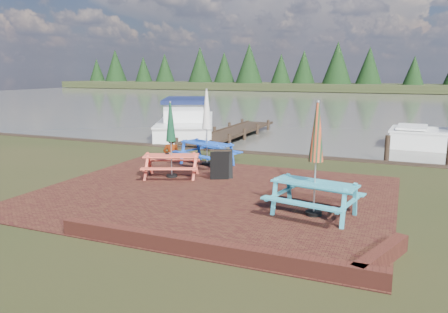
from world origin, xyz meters
TOP-DOWN VIEW (x-y plane):
  - ground at (0.00, 0.00)m, footprint 120.00×120.00m
  - paving at (0.00, 1.00)m, footprint 9.00×7.50m
  - brick_wall at (2.15, -2.42)m, footprint 6.21×1.79m
  - water at (0.00, 37.00)m, footprint 120.00×60.00m
  - far_treeline at (0.00, 66.00)m, footprint 120.00×10.00m
  - picnic_table_teal at (2.78, 0.31)m, footprint 2.10×1.94m
  - picnic_table_red at (-1.86, 2.23)m, footprint 2.06×1.96m
  - picnic_table_blue at (-1.61, 4.22)m, footprint 2.29×2.17m
  - chalkboard at (-0.37, 2.56)m, footprint 0.58×0.72m
  - jetty at (-3.50, 11.28)m, footprint 1.76×9.08m
  - boat_jetty at (-5.86, 10.97)m, footprint 5.48×8.04m
  - person at (-3.29, 4.77)m, footprint 0.73×0.59m

SIDE VIEW (x-z plane):
  - ground at x=0.00m, z-range 0.00..0.00m
  - water at x=0.00m, z-range -0.01..0.01m
  - paving at x=0.00m, z-range 0.00..0.02m
  - jetty at x=-3.50m, z-range -0.39..0.61m
  - brick_wall at x=2.15m, z-range 0.00..0.30m
  - chalkboard at x=-0.37m, z-range 0.02..0.89m
  - boat_jetty at x=-5.86m, z-range -0.65..1.57m
  - picnic_table_red at x=-1.86m, z-range -0.34..1.92m
  - person at x=-3.29m, z-range 0.00..1.72m
  - picnic_table_teal at x=2.78m, z-range -0.38..2.14m
  - picnic_table_blue at x=-1.61m, z-range -0.38..2.17m
  - far_treeline at x=0.00m, z-range -0.77..7.33m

